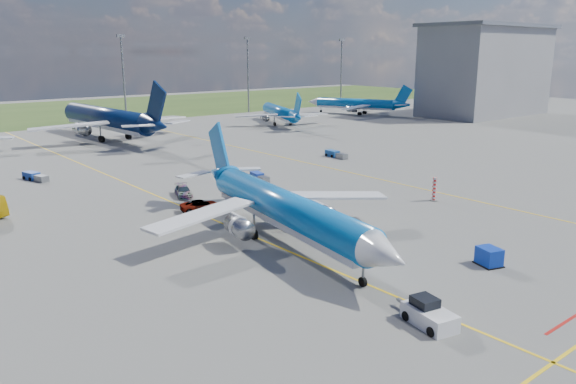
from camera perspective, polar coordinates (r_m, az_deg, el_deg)
ground at (r=49.54m, az=3.99°, el=-7.66°), size 400.00×400.00×0.00m
taxiway_lines at (r=71.26m, az=-11.35°, el=-1.10°), size 60.25×160.00×0.02m
floodlight_masts at (r=149.39m, az=-23.54°, el=10.72°), size 202.20×0.50×22.70m
terminal_building at (r=178.23m, az=19.45°, el=11.60°), size 42.00×22.00×26.00m
warning_post at (r=72.98m, az=14.64°, el=0.28°), size 0.50×0.50×3.00m
bg_jet_n at (r=127.90m, az=-17.77°, el=5.17°), size 40.11×51.00×12.78m
bg_jet_ne at (r=146.72m, az=-0.81°, el=6.89°), size 36.92×41.34×8.91m
bg_jet_ene at (r=172.09m, az=6.83°, el=7.86°), size 36.99×41.35×8.91m
main_airliner at (r=55.82m, az=-0.26°, el=-5.08°), size 34.60×41.96×9.88m
pushback_tug at (r=40.68m, az=14.08°, el=-11.97°), size 2.79×5.56×1.85m
uld_container at (r=52.76m, az=19.75°, el=-6.18°), size 2.14×2.40×1.60m
service_car_b at (r=66.89m, az=-8.80°, el=-1.38°), size 5.34×3.51×1.36m
service_car_c at (r=74.23m, az=-10.58°, el=0.08°), size 3.44×5.06×1.36m
baggage_tug_w at (r=82.34m, az=-2.93°, el=1.54°), size 2.12×4.67×1.01m
baggage_tug_c at (r=90.27m, az=-24.32°, el=1.44°), size 2.56×5.13×1.11m
baggage_tug_e at (r=100.58m, az=4.86°, el=3.83°), size 1.80×5.08×1.12m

